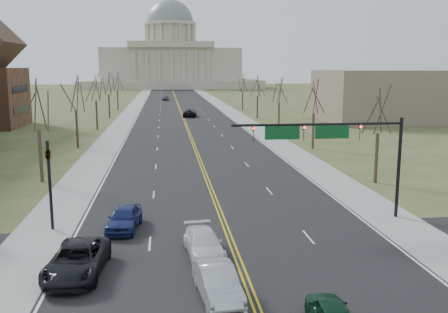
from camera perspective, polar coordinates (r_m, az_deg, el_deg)
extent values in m
cube|color=black|center=(129.94, -5.08, 5.46)|extent=(20.00, 380.00, 0.01)
cube|color=black|center=(27.87, 1.86, -12.31)|extent=(120.00, 14.00, 0.01)
cube|color=gray|center=(130.13, -10.39, 5.35)|extent=(4.00, 380.00, 0.03)
cube|color=gray|center=(130.86, 0.20, 5.54)|extent=(4.00, 380.00, 0.03)
cube|color=gold|center=(129.94, -5.08, 5.47)|extent=(0.42, 380.00, 0.01)
cube|color=silver|center=(130.02, -9.42, 5.37)|extent=(0.15, 380.00, 0.01)
cube|color=silver|center=(130.61, -0.76, 5.53)|extent=(0.15, 380.00, 0.01)
cube|color=#B0A992|center=(269.61, -6.04, 8.32)|extent=(90.00, 60.00, 4.00)
cube|color=#B0A992|center=(269.48, -6.08, 10.44)|extent=(70.00, 40.00, 16.00)
cube|color=#B0A992|center=(249.21, -6.05, 12.65)|extent=(42.00, 3.00, 3.00)
cylinder|color=#B0A992|center=(269.91, -6.14, 13.41)|extent=(24.00, 24.00, 12.00)
cylinder|color=#B0A992|center=(270.38, -6.17, 14.85)|extent=(27.00, 27.00, 1.60)
ellipsoid|color=slate|center=(270.45, -6.17, 15.02)|extent=(24.00, 24.00, 22.80)
cylinder|color=black|center=(37.49, 19.33, -1.25)|extent=(0.24, 0.24, 7.20)
cylinder|color=black|center=(34.78, 10.71, 3.63)|extent=(12.00, 0.18, 0.18)
imported|color=black|center=(35.85, 15.26, 2.76)|extent=(0.35, 0.40, 1.10)
sphere|color=#FF0C0C|center=(35.67, 15.38, 3.28)|extent=(0.18, 0.18, 0.18)
imported|color=black|center=(34.56, 9.10, 2.72)|extent=(0.35, 0.40, 1.10)
sphere|color=#FF0C0C|center=(34.37, 9.18, 3.27)|extent=(0.18, 0.18, 0.18)
imported|color=black|center=(33.77, 3.37, 2.66)|extent=(0.35, 0.40, 1.10)
sphere|color=#FF0C0C|center=(33.58, 3.42, 3.22)|extent=(0.18, 0.18, 0.18)
cube|color=#0C4C1E|center=(35.15, 12.24, 2.74)|extent=(2.40, 0.12, 0.90)
cube|color=#0C4C1E|center=(34.18, 6.67, 2.70)|extent=(2.40, 0.12, 0.90)
cylinder|color=black|center=(34.67, -19.27, -3.17)|extent=(0.20, 0.20, 6.00)
imported|color=black|center=(34.25, -19.49, 0.42)|extent=(0.32, 0.36, 0.99)
cylinder|color=#3B2F23|center=(48.32, 17.02, -0.18)|extent=(0.32, 0.32, 4.68)
cylinder|color=#3B2F23|center=(49.52, -20.22, 0.04)|extent=(0.32, 0.32, 4.95)
cylinder|color=#3B2F23|center=(66.88, 10.15, 2.89)|extent=(0.32, 0.32, 4.68)
cylinder|color=#3B2F23|center=(68.92, -16.45, 2.96)|extent=(0.32, 0.32, 4.95)
cylinder|color=#3B2F23|center=(86.08, 6.28, 4.59)|extent=(0.32, 0.32, 4.68)
cylinder|color=#3B2F23|center=(88.59, -14.33, 4.58)|extent=(0.32, 0.32, 4.95)
cylinder|color=#3B2F23|center=(105.59, 3.83, 5.66)|extent=(0.32, 0.32, 4.68)
cylinder|color=#3B2F23|center=(108.38, -12.99, 5.61)|extent=(0.32, 0.32, 4.95)
cylinder|color=#3B2F23|center=(125.24, 2.14, 6.39)|extent=(0.32, 0.32, 4.68)
cylinder|color=#3B2F23|center=(128.23, -12.05, 6.32)|extent=(0.32, 0.32, 4.95)
cube|color=black|center=(97.16, -22.11, 5.02)|extent=(0.10, 9.80, 1.20)
cube|color=black|center=(96.94, -22.25, 7.19)|extent=(0.10, 9.80, 1.20)
cube|color=#746052|center=(105.23, 18.00, 6.63)|extent=(25.00, 20.00, 10.00)
imported|color=black|center=(21.95, 12.14, -17.12)|extent=(1.89, 4.07, 1.35)
imported|color=#AEB2B6|center=(23.96, -0.75, -14.20)|extent=(2.18, 4.82, 1.53)
imported|color=black|center=(27.45, -16.45, -11.28)|extent=(3.09, 5.98, 1.61)
imported|color=silver|center=(29.04, -2.33, -9.88)|extent=(2.39, 4.95, 1.39)
imported|color=navy|center=(34.00, -11.33, -6.88)|extent=(2.46, 4.84, 1.58)
imported|color=black|center=(108.78, -3.93, 5.00)|extent=(3.39, 6.15, 1.63)
imported|color=#4D4F55|center=(162.67, -6.70, 6.65)|extent=(2.29, 4.60, 1.51)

